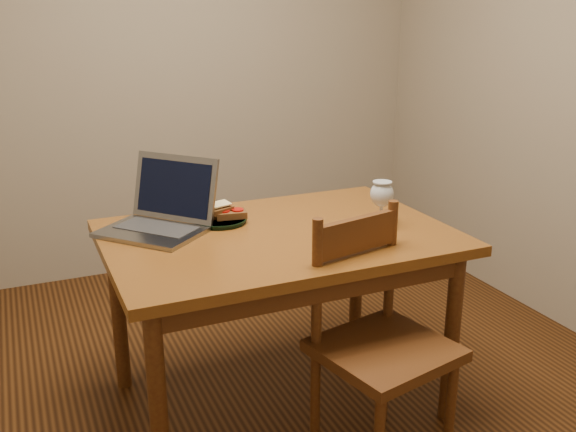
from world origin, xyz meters
name	(u,v)px	position (x,y,z in m)	size (l,w,h in m)	color
floor	(272,392)	(0.00, 0.00, -0.01)	(3.20, 3.20, 0.02)	black
back_wall	(166,55)	(0.00, 1.61, 1.30)	(3.20, 0.02, 2.60)	gray
table	(278,253)	(0.00, -0.07, 0.65)	(1.30, 0.90, 0.74)	#4F230D
chair	(380,333)	(0.19, -0.53, 0.49)	(0.50, 0.49, 0.46)	#3F1C0D
plate	(220,220)	(-0.17, 0.13, 0.75)	(0.22, 0.22, 0.02)	black
sandwich_cheese	(211,215)	(-0.20, 0.14, 0.77)	(0.11, 0.06, 0.03)	#381E0C
sandwich_tomato	(231,213)	(-0.12, 0.12, 0.78)	(0.12, 0.07, 0.04)	#381E0C
sandwich_top	(220,208)	(-0.17, 0.14, 0.80)	(0.10, 0.06, 0.03)	#381E0C
milk_glass	(381,203)	(0.41, -0.15, 0.83)	(0.09, 0.09, 0.18)	white
laptop	(162,211)	(-0.39, 0.15, 0.81)	(0.50, 0.50, 0.27)	slate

